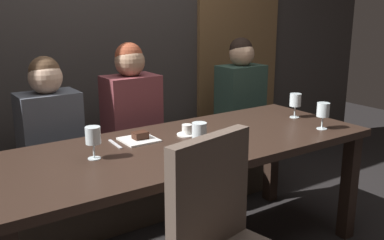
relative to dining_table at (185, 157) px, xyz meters
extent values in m
cube|color=#383330|center=(0.00, 1.22, 0.85)|extent=(6.00, 0.12, 3.00)
cube|color=brown|center=(1.35, 1.15, 0.40)|extent=(0.90, 0.05, 2.10)
cube|color=black|center=(1.03, -0.35, -0.30)|extent=(0.08, 0.08, 0.69)
cube|color=black|center=(1.03, 0.35, -0.30)|extent=(0.08, 0.08, 0.69)
cube|color=#302119|center=(0.00, 0.00, 0.07)|extent=(2.20, 0.84, 0.04)
cube|color=#40352A|center=(0.00, 0.70, -0.48)|extent=(2.50, 0.40, 0.35)
cube|color=brown|center=(0.00, 0.70, -0.25)|extent=(2.50, 0.44, 0.10)
cube|color=brown|center=(-0.29, -0.61, 0.09)|extent=(0.44, 0.15, 0.48)
cube|color=#4C515B|center=(-0.53, 0.69, 0.06)|extent=(0.36, 0.24, 0.52)
sphere|color=#DBB293|center=(-0.53, 0.69, 0.41)|extent=(0.20, 0.20, 0.20)
sphere|color=brown|center=(-0.53, 0.70, 0.44)|extent=(0.18, 0.18, 0.18)
cube|color=brown|center=(0.02, 0.68, 0.08)|extent=(0.36, 0.24, 0.57)
sphere|color=tan|center=(0.02, 0.68, 0.46)|extent=(0.20, 0.20, 0.20)
sphere|color=brown|center=(0.02, 0.69, 0.50)|extent=(0.18, 0.18, 0.18)
cube|color=#2D473D|center=(1.03, 0.73, 0.08)|extent=(0.36, 0.24, 0.56)
sphere|color=tan|center=(1.03, 0.73, 0.45)|extent=(0.20, 0.20, 0.20)
sphere|color=black|center=(1.03, 0.74, 0.48)|extent=(0.18, 0.18, 0.18)
cylinder|color=silver|center=(-0.52, 0.03, 0.09)|extent=(0.06, 0.06, 0.00)
cylinder|color=silver|center=(-0.52, 0.03, 0.13)|extent=(0.01, 0.01, 0.07)
cylinder|color=silver|center=(-0.52, 0.03, 0.21)|extent=(0.08, 0.08, 0.08)
cylinder|color=silver|center=(0.85, -0.25, 0.09)|extent=(0.06, 0.06, 0.00)
cylinder|color=silver|center=(0.85, -0.25, 0.13)|extent=(0.01, 0.01, 0.07)
cylinder|color=silver|center=(0.85, -0.25, 0.21)|extent=(0.08, 0.08, 0.08)
cylinder|color=maroon|center=(0.85, -0.25, 0.19)|extent=(0.07, 0.07, 0.04)
cylinder|color=silver|center=(0.92, 0.04, 0.09)|extent=(0.06, 0.06, 0.00)
cylinder|color=silver|center=(0.92, 0.04, 0.13)|extent=(0.01, 0.01, 0.07)
cylinder|color=silver|center=(0.92, 0.04, 0.21)|extent=(0.08, 0.08, 0.08)
cylinder|color=maroon|center=(0.92, 0.04, 0.19)|extent=(0.07, 0.07, 0.04)
cylinder|color=silver|center=(-0.04, -0.20, 0.09)|extent=(0.06, 0.06, 0.00)
cylinder|color=silver|center=(-0.04, -0.20, 0.13)|extent=(0.01, 0.01, 0.07)
cylinder|color=silver|center=(-0.04, -0.20, 0.21)|extent=(0.08, 0.08, 0.08)
cylinder|color=gold|center=(-0.04, -0.20, 0.19)|extent=(0.07, 0.07, 0.04)
cylinder|color=white|center=(0.09, 0.11, 0.09)|extent=(0.12, 0.12, 0.01)
cylinder|color=white|center=(0.09, 0.11, 0.12)|extent=(0.06, 0.06, 0.06)
cylinder|color=brown|center=(0.09, 0.11, 0.15)|extent=(0.05, 0.05, 0.01)
cube|color=white|center=(-0.19, 0.18, 0.09)|extent=(0.19, 0.19, 0.01)
cube|color=#381E14|center=(-0.18, 0.18, 0.12)|extent=(0.08, 0.06, 0.04)
cube|color=silver|center=(-0.33, 0.18, 0.09)|extent=(0.03, 0.17, 0.01)
camera|label=1|loc=(-1.29, -1.96, 0.84)|focal=41.54mm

